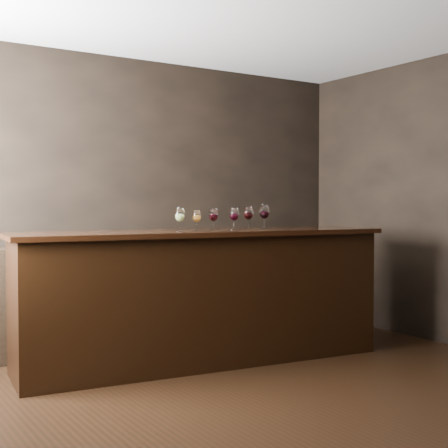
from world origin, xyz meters
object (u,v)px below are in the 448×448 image
glass_red_b (234,215)px  glass_red_c (249,214)px  glass_amber (197,216)px  glass_red_d (264,212)px  glass_red_a (213,215)px  bar_counter (203,299)px  glass_white (180,215)px  back_bar_shelf (125,294)px

glass_red_b → glass_red_c: 0.20m
glass_red_b → glass_red_c: glass_red_c is taller
glass_amber → glass_red_d: glass_red_d is taller
glass_red_a → glass_red_d: bearing=1.8°
bar_counter → glass_white: 0.75m
glass_white → glass_amber: size_ratio=1.10×
glass_white → glass_red_b: (0.52, -0.03, 0.00)m
glass_red_c → back_bar_shelf: bearing=129.7°
glass_amber → glass_red_d: 0.73m
back_bar_shelf → glass_red_c: 1.46m
glass_red_a → glass_red_c: glass_red_c is taller
glass_red_d → glass_white: bearing=-178.4°
glass_white → glass_amber: glass_white is taller
glass_red_b → glass_white: bearing=176.8°
glass_white → glass_red_d: glass_red_d is taller
glass_amber → glass_red_d: bearing=2.4°
bar_counter → back_bar_shelf: 1.02m
back_bar_shelf → glass_red_a: bearing=-66.9°
back_bar_shelf → glass_red_a: (0.41, -0.96, 0.77)m
glass_white → glass_red_a: (0.33, 0.01, -0.00)m
back_bar_shelf → glass_white: size_ratio=13.86×
back_bar_shelf → glass_red_b: 1.40m
back_bar_shelf → glass_red_d: bearing=-44.4°
back_bar_shelf → glass_amber: (0.23, -0.97, 0.76)m
glass_red_b → glass_red_d: (0.37, 0.05, 0.02)m
glass_red_a → glass_red_d: glass_red_d is taller
glass_amber → glass_red_b: bearing=-3.7°
bar_counter → glass_amber: size_ratio=17.57×
glass_red_a → glass_red_b: size_ratio=0.98×
bar_counter → glass_red_c: (0.49, 0.03, 0.72)m
bar_counter → glass_red_d: bearing=9.5°
glass_red_d → glass_red_a: bearing=-178.2°
bar_counter → glass_red_d: 0.99m
glass_red_b → glass_red_c: bearing=14.9°
bar_counter → glass_red_d: glass_red_d is taller
glass_red_c → glass_red_d: (0.18, 0.00, 0.01)m
back_bar_shelf → glass_red_c: glass_red_c is taller
back_bar_shelf → glass_red_a: size_ratio=14.16×
glass_white → glass_amber: 0.16m
glass_amber → glass_red_b: glass_red_b is taller
glass_amber → glass_red_a: bearing=4.5°
bar_counter → glass_amber: 0.71m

